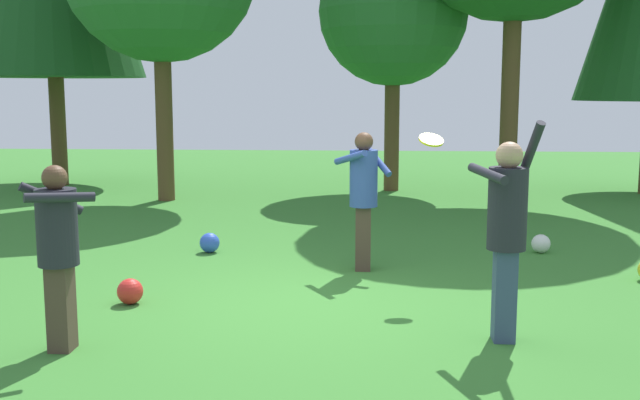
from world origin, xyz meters
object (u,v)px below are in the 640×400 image
Objects in this scene: person_bystander at (58,242)px; ball_white at (541,244)px; tree_center at (393,12)px; ball_red at (130,291)px; ball_blue at (210,243)px; person_catcher at (364,189)px; frisbee at (431,140)px; person_thrower at (507,223)px.

person_bystander reaches higher than ball_white.
ball_white is at bearing -73.68° from tree_center.
ball_blue is at bearing 83.28° from ball_red.
ball_white is 4.53m from ball_blue.
person_catcher is 3.99m from person_bystander.
frisbee reaches higher than person_bystander.
person_thrower is 7.25× the size of ball_red.
tree_center is at bearing 72.15° from ball_red.
ball_red is at bearing -92.68° from person_catcher.
ball_red is 0.99× the size of ball_blue.
person_thrower is at bearing -13.96° from ball_red.
person_thrower is 5.75× the size of frisbee.
person_bystander is at bearing -139.57° from ball_white.
ball_white is (1.15, 3.72, -0.93)m from person_thrower.
frisbee is 1.34× the size of ball_white.
ball_red is at bearing -107.85° from tree_center.
frisbee is (-0.54, 1.63, 0.61)m from person_thrower.
ball_white is at bearing 30.28° from ball_red.
tree_center is (0.55, 7.51, 2.85)m from person_catcher.
tree_center is (2.95, 9.18, 3.73)m from ball_red.
tree_center reaches higher than ball_blue.
person_bystander is at bearing -106.29° from tree_center.
person_bystander reaches higher than ball_red.
person_thrower is at bearing -71.69° from frisbee.
frisbee is (0.73, -0.95, 0.67)m from person_catcher.
ball_blue is at bearing 26.07° from person_thrower.
frisbee is at bearing -128.84° from ball_white.
frisbee is at bearing 0.00° from person_thrower.
frisbee is at bearing -0.00° from person_catcher.
person_catcher is 1.07× the size of person_bystander.
ball_white is (1.69, 2.10, -1.55)m from frisbee.
tree_center is (2.66, 6.64, 3.73)m from ball_blue.
person_bystander is 4.05m from ball_blue.
ball_red is (-3.13, -0.72, -1.54)m from frisbee.
person_thrower is at bearing -107.17° from ball_white.
person_bystander is at bearing -146.97° from frisbee.
person_thrower is 10.49m from tree_center.
frisbee reaches higher than ball_blue.
frisbee is at bearing -32.70° from ball_blue.
person_catcher is 5.00× the size of frisbee.
tree_center reaches higher than person_catcher.
ball_blue reaches higher than ball_red.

